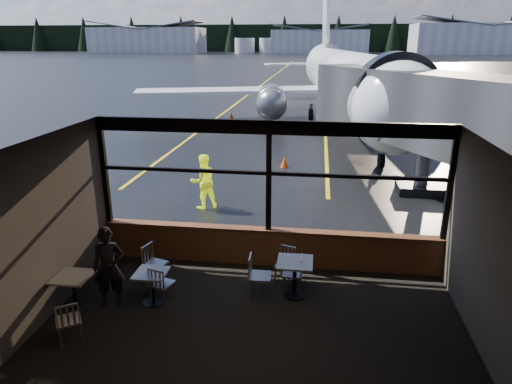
% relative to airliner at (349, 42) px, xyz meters
% --- Properties ---
extents(ground_plane, '(520.00, 520.00, 0.00)m').
position_rel_airliner_xyz_m(ground_plane, '(-2.72, 99.37, -5.06)').
color(ground_plane, black).
rests_on(ground_plane, ground).
extents(carpet_floor, '(8.00, 6.00, 0.01)m').
position_rel_airliner_xyz_m(carpet_floor, '(-2.72, -23.63, -5.05)').
color(carpet_floor, black).
rests_on(carpet_floor, ground).
extents(ceiling, '(8.00, 6.00, 0.04)m').
position_rel_airliner_xyz_m(ceiling, '(-2.72, -23.63, -1.56)').
color(ceiling, '#38332D').
rests_on(ceiling, ground).
extents(wall_left, '(0.04, 6.00, 3.50)m').
position_rel_airliner_xyz_m(wall_left, '(-6.72, -23.63, -3.31)').
color(wall_left, '#453D37').
rests_on(wall_left, ground).
extents(wall_right, '(0.04, 6.00, 3.50)m').
position_rel_airliner_xyz_m(wall_right, '(1.28, -23.63, -3.31)').
color(wall_right, '#453D37').
rests_on(wall_right, ground).
extents(wall_back, '(8.00, 0.04, 3.50)m').
position_rel_airliner_xyz_m(wall_back, '(-2.72, -26.63, -3.31)').
color(wall_back, '#453D37').
rests_on(wall_back, ground).
extents(window_sill, '(8.00, 0.28, 0.90)m').
position_rel_airliner_xyz_m(window_sill, '(-2.72, -20.63, -4.61)').
color(window_sill, '#59301B').
rests_on(window_sill, ground).
extents(window_header, '(8.00, 0.18, 0.30)m').
position_rel_airliner_xyz_m(window_header, '(-2.72, -20.63, -1.71)').
color(window_header, black).
rests_on(window_header, ground).
extents(mullion_left, '(0.12, 0.12, 2.60)m').
position_rel_airliner_xyz_m(mullion_left, '(-6.67, -20.63, -2.86)').
color(mullion_left, black).
rests_on(mullion_left, ground).
extents(mullion_centre, '(0.12, 0.12, 2.60)m').
position_rel_airliner_xyz_m(mullion_centre, '(-2.72, -20.63, -2.86)').
color(mullion_centre, black).
rests_on(mullion_centre, ground).
extents(mullion_right, '(0.12, 0.12, 2.60)m').
position_rel_airliner_xyz_m(mullion_right, '(1.23, -20.63, -2.86)').
color(mullion_right, black).
rests_on(mullion_right, ground).
extents(window_transom, '(8.00, 0.10, 0.08)m').
position_rel_airliner_xyz_m(window_transom, '(-2.72, -20.63, -2.76)').
color(window_transom, black).
rests_on(window_transom, ground).
extents(airliner, '(30.71, 35.67, 10.13)m').
position_rel_airliner_xyz_m(airliner, '(0.00, 0.00, 0.00)').
color(airliner, white).
rests_on(airliner, ground_plane).
extents(jet_bridge, '(9.51, 11.62, 5.07)m').
position_rel_airliner_xyz_m(jet_bridge, '(0.88, -15.13, -2.53)').
color(jet_bridge, '#2D2C2F').
rests_on(jet_bridge, ground_plane).
extents(cafe_table_near, '(0.74, 0.74, 0.81)m').
position_rel_airliner_xyz_m(cafe_table_near, '(-2.02, -21.97, -4.66)').
color(cafe_table_near, gray).
rests_on(cafe_table_near, carpet_floor).
extents(cafe_table_mid, '(0.64, 0.64, 0.71)m').
position_rel_airliner_xyz_m(cafe_table_mid, '(-4.89, -22.65, -4.71)').
color(cafe_table_mid, '#9A968D').
rests_on(cafe_table_mid, carpet_floor).
extents(cafe_table_left, '(0.70, 0.70, 0.76)m').
position_rel_airliner_xyz_m(cafe_table_left, '(-6.32, -23.11, -4.68)').
color(cafe_table_left, gray).
rests_on(cafe_table_left, carpet_floor).
extents(chair_near_e, '(0.46, 0.46, 0.85)m').
position_rel_airliner_xyz_m(chair_near_e, '(-2.07, -21.81, -4.64)').
color(chair_near_e, '#B2ADA0').
rests_on(chair_near_e, carpet_floor).
extents(chair_near_w, '(0.53, 0.53, 0.95)m').
position_rel_airliner_xyz_m(chair_near_w, '(-2.73, -22.11, -4.59)').
color(chair_near_w, '#B4AEA3').
rests_on(chair_near_w, carpet_floor).
extents(chair_near_n, '(0.56, 0.56, 0.82)m').
position_rel_airliner_xyz_m(chair_near_n, '(-2.26, -21.42, -4.65)').
color(chair_near_n, '#B5B0A4').
rests_on(chair_near_n, carpet_floor).
extents(chair_mid_s, '(0.58, 0.58, 0.87)m').
position_rel_airliner_xyz_m(chair_mid_s, '(-4.69, -22.62, -4.63)').
color(chair_mid_s, '#ADA99D').
rests_on(chair_mid_s, carpet_floor).
extents(chair_mid_w, '(0.62, 0.62, 0.90)m').
position_rel_airliner_xyz_m(chair_mid_w, '(-5.10, -21.84, -4.61)').
color(chair_mid_w, '#AEA99D').
rests_on(chair_mid_w, carpet_floor).
extents(chair_left_s, '(0.66, 0.66, 0.87)m').
position_rel_airliner_xyz_m(chair_left_s, '(-5.91, -24.08, -4.63)').
color(chair_left_s, beige).
rests_on(chair_left_s, carpet_floor).
extents(passenger, '(0.71, 0.58, 1.69)m').
position_rel_airliner_xyz_m(passenger, '(-5.70, -22.81, -4.22)').
color(passenger, black).
rests_on(passenger, carpet_floor).
extents(ground_crew, '(1.08, 1.03, 1.76)m').
position_rel_airliner_xyz_m(ground_crew, '(-5.23, -16.96, -4.18)').
color(ground_crew, '#BFF219').
rests_on(ground_crew, ground_plane).
extents(cone_nose, '(0.33, 0.33, 0.45)m').
position_rel_airliner_xyz_m(cone_nose, '(-3.03, -11.65, -4.84)').
color(cone_nose, orange).
rests_on(cone_nose, ground_plane).
extents(cone_wing, '(0.36, 0.36, 0.50)m').
position_rel_airliner_xyz_m(cone_wing, '(-7.53, -0.06, -4.81)').
color(cone_wing, '#FF5308').
rests_on(cone_wing, ground_plane).
extents(hangar_left, '(45.00, 18.00, 11.00)m').
position_rel_airliner_xyz_m(hangar_left, '(-72.72, 159.37, 0.44)').
color(hangar_left, silver).
rests_on(hangar_left, ground_plane).
extents(hangar_mid, '(38.00, 15.00, 10.00)m').
position_rel_airliner_xyz_m(hangar_mid, '(-2.72, 164.37, -0.06)').
color(hangar_mid, silver).
rests_on(hangar_mid, ground_plane).
extents(hangar_right, '(50.00, 20.00, 12.00)m').
position_rel_airliner_xyz_m(hangar_right, '(57.28, 157.37, 0.94)').
color(hangar_right, silver).
rests_on(hangar_right, ground_plane).
extents(fuel_tank_a, '(8.00, 8.00, 6.00)m').
position_rel_airliner_xyz_m(fuel_tank_a, '(-32.72, 161.37, -2.06)').
color(fuel_tank_a, silver).
rests_on(fuel_tank_a, ground_plane).
extents(fuel_tank_b, '(8.00, 8.00, 6.00)m').
position_rel_airliner_xyz_m(fuel_tank_b, '(-22.72, 161.37, -2.06)').
color(fuel_tank_b, silver).
rests_on(fuel_tank_b, ground_plane).
extents(fuel_tank_c, '(8.00, 8.00, 6.00)m').
position_rel_airliner_xyz_m(fuel_tank_c, '(-12.72, 161.37, -2.06)').
color(fuel_tank_c, silver).
rests_on(fuel_tank_c, ground_plane).
extents(treeline, '(360.00, 3.00, 12.00)m').
position_rel_airliner_xyz_m(treeline, '(-2.72, 189.37, 0.94)').
color(treeline, black).
rests_on(treeline, ground_plane).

